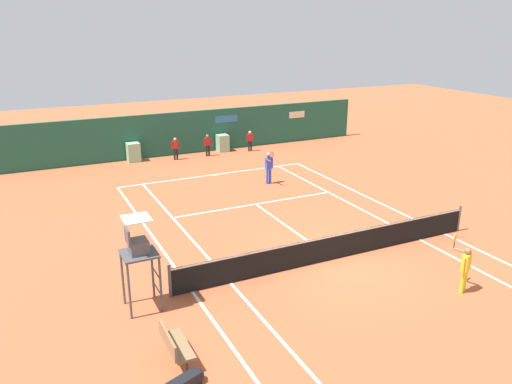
# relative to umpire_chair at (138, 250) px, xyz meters

# --- Properties ---
(ground_plane) EXTENTS (80.00, 80.00, 0.01)m
(ground_plane) POSITION_rel_umpire_chair_xyz_m (6.92, 0.81, -1.87)
(ground_plane) COLOR #B25633
(tennis_net) EXTENTS (12.10, 0.10, 1.07)m
(tennis_net) POSITION_rel_umpire_chair_xyz_m (6.92, 0.24, -1.36)
(tennis_net) COLOR #4C4C51
(tennis_net) RESTS_ON ground_plane
(sponsor_back_wall) EXTENTS (25.00, 1.02, 2.69)m
(sponsor_back_wall) POSITION_rel_umpire_chair_xyz_m (6.89, 17.20, -0.58)
(sponsor_back_wall) COLOR #1E5642
(sponsor_back_wall) RESTS_ON ground_plane
(umpire_chair) EXTENTS (1.00, 1.00, 2.86)m
(umpire_chair) POSITION_rel_umpire_chair_xyz_m (0.00, 0.00, 0.00)
(umpire_chair) COLOR #47474C
(umpire_chair) RESTS_ON ground_plane
(player_bench) EXTENTS (0.54, 1.38, 0.88)m
(player_bench) POSITION_rel_umpire_chair_xyz_m (0.12, -2.85, -1.36)
(player_bench) COLOR #38383D
(player_bench) RESTS_ON ground_plane
(equipment_bag) EXTENTS (1.02, 0.58, 0.32)m
(equipment_bag) POSITION_rel_umpire_chair_xyz_m (0.07, -3.91, -1.71)
(equipment_bag) COLOR black
(equipment_bag) RESTS_ON ground_plane
(player_on_baseline) EXTENTS (0.56, 0.75, 1.86)m
(player_on_baseline) POSITION_rel_umpire_chair_xyz_m (8.90, 9.18, -0.89)
(player_on_baseline) COLOR blue
(player_on_baseline) RESTS_ON ground_plane
(player_near_side) EXTENTS (0.48, 0.78, 1.77)m
(player_near_side) POSITION_rel_umpire_chair_xyz_m (9.26, -3.42, -0.96)
(player_near_side) COLOR yellow
(player_near_side) RESTS_ON ground_plane
(ball_kid_left_post) EXTENTS (0.44, 0.22, 1.34)m
(ball_kid_left_post) POSITION_rel_umpire_chair_xyz_m (10.98, 15.95, -1.10)
(ball_kid_left_post) COLOR black
(ball_kid_left_post) RESTS_ON ground_plane
(ball_kid_centre_post) EXTENTS (0.46, 0.20, 1.38)m
(ball_kid_centre_post) POSITION_rel_umpire_chair_xyz_m (8.05, 15.95, -1.08)
(ball_kid_centre_post) COLOR black
(ball_kid_centre_post) RESTS_ON ground_plane
(ball_kid_right_post) EXTENTS (0.46, 0.22, 1.38)m
(ball_kid_right_post) POSITION_rel_umpire_chair_xyz_m (5.97, 15.95, -1.08)
(ball_kid_right_post) COLOR black
(ball_kid_right_post) RESTS_ON ground_plane
(tennis_ball_by_sideline) EXTENTS (0.07, 0.07, 0.07)m
(tennis_ball_by_sideline) POSITION_rel_umpire_chair_xyz_m (9.76, 9.53, -1.84)
(tennis_ball_by_sideline) COLOR #CCE033
(tennis_ball_by_sideline) RESTS_ON ground_plane
(tennis_ball_mid_court) EXTENTS (0.07, 0.07, 0.07)m
(tennis_ball_mid_court) POSITION_rel_umpire_chair_xyz_m (3.38, 9.75, -1.84)
(tennis_ball_mid_court) COLOR #CCE033
(tennis_ball_mid_court) RESTS_ON ground_plane
(tennis_ball_near_service_line) EXTENTS (0.07, 0.07, 0.07)m
(tennis_ball_near_service_line) POSITION_rel_umpire_chair_xyz_m (11.37, 11.02, -1.84)
(tennis_ball_near_service_line) COLOR #CCE033
(tennis_ball_near_service_line) RESTS_ON ground_plane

